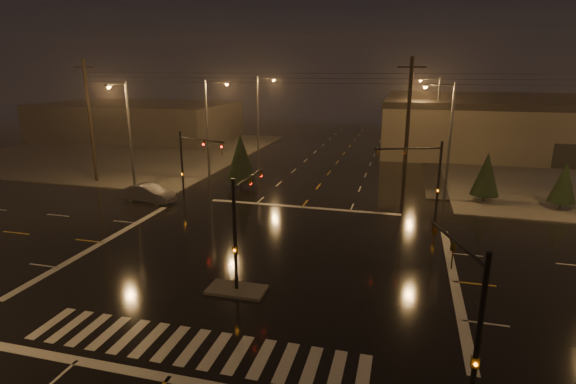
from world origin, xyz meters
name	(u,v)px	position (x,y,z in m)	size (l,w,h in m)	color
ground	(261,260)	(0.00, 0.00, 0.00)	(140.00, 140.00, 0.00)	black
sidewalk_nw	(123,151)	(-30.00, 30.00, 0.06)	(36.00, 36.00, 0.12)	#47453F
median_island	(237,290)	(0.00, -4.00, 0.07)	(3.00, 1.60, 0.15)	#47453F
crosswalk	(193,347)	(0.00, -9.00, 0.01)	(15.00, 2.60, 0.01)	beige
stop_bar_near	(169,378)	(0.00, -11.00, 0.01)	(16.00, 0.50, 0.01)	beige
stop_bar_far	(302,207)	(0.00, 11.00, 0.01)	(16.00, 0.50, 0.01)	beige
commercial_block	(138,120)	(-35.00, 42.00, 2.80)	(30.00, 18.00, 5.60)	#3B3634
signal_mast_median	(241,217)	(0.00, -3.07, 3.75)	(0.25, 4.59, 6.00)	black
signal_mast_ne	(426,171)	(9.50, 10.14, 3.79)	(4.84, 1.86, 6.00)	black
signal_mast_nw	(190,158)	(-9.50, 10.14, 3.79)	(4.84, 1.86, 6.00)	black
signal_mast_se	(468,309)	(10.23, -9.75, 3.71)	(1.55, 3.87, 6.00)	black
streetlight_1	(210,123)	(-11.18, 18.00, 5.80)	(2.77, 0.32, 10.00)	#38383A
streetlight_2	(260,109)	(-11.18, 34.00, 5.80)	(2.77, 0.32, 10.00)	#38383A
streetlight_3	(446,134)	(11.18, 16.00, 5.80)	(2.77, 0.32, 10.00)	#38383A
streetlight_4	(435,112)	(11.18, 36.00, 5.80)	(2.77, 0.32, 10.00)	#38383A
streetlight_5	(127,130)	(-16.00, 11.18, 5.80)	(0.32, 2.77, 10.00)	#38383A
utility_pole_0	(90,121)	(-22.00, 14.00, 6.13)	(2.20, 0.32, 12.00)	black
utility_pole_1	(407,132)	(8.00, 14.00, 6.13)	(2.20, 0.32, 12.00)	black
conifer_0	(486,174)	(14.69, 16.26, 2.52)	(2.33, 2.33, 4.34)	black
conifer_1	(564,182)	(20.39, 15.54, 2.32)	(2.08, 2.08, 3.95)	black
conifer_3	(241,157)	(-7.13, 15.78, 2.94)	(2.86, 2.86, 5.18)	black
car_crossing	(149,193)	(-13.07, 9.14, 0.77)	(1.63, 4.68, 1.54)	slate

